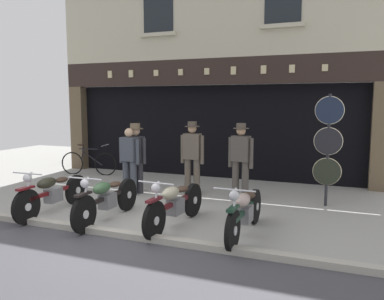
% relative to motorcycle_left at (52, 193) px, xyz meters
% --- Properties ---
extents(ground, '(21.17, 22.00, 0.18)m').
position_rel_motorcycle_left_xyz_m(ground, '(1.58, -1.69, -0.46)').
color(ground, '#999893').
extents(shop_facade, '(9.47, 4.42, 6.29)m').
position_rel_motorcycle_left_xyz_m(shop_facade, '(1.58, 6.31, 1.29)').
color(shop_facade, black).
rests_on(shop_facade, ground).
extents(motorcycle_left, '(0.62, 2.01, 0.90)m').
position_rel_motorcycle_left_xyz_m(motorcycle_left, '(0.00, 0.00, 0.00)').
color(motorcycle_left, black).
rests_on(motorcycle_left, ground).
extents(motorcycle_center_left, '(0.62, 2.05, 0.91)m').
position_rel_motorcycle_left_xyz_m(motorcycle_center_left, '(1.21, 0.00, 0.00)').
color(motorcycle_center_left, black).
rests_on(motorcycle_center_left, ground).
extents(motorcycle_center, '(0.62, 2.01, 0.91)m').
position_rel_motorcycle_left_xyz_m(motorcycle_center, '(2.48, 0.13, -0.00)').
color(motorcycle_center, black).
rests_on(motorcycle_center, ground).
extents(motorcycle_center_right, '(0.62, 1.99, 0.90)m').
position_rel_motorcycle_left_xyz_m(motorcycle_center_right, '(3.69, 0.13, -0.01)').
color(motorcycle_center_right, black).
rests_on(motorcycle_center_right, ground).
extents(salesman_left, '(0.55, 0.28, 1.54)m').
position_rel_motorcycle_left_xyz_m(salesman_left, '(0.56, 1.90, 0.43)').
color(salesman_left, '#3D424C').
rests_on(salesman_left, ground).
extents(shopkeeper_center, '(0.56, 0.33, 1.69)m').
position_rel_motorcycle_left_xyz_m(shopkeeper_center, '(1.92, 2.39, 0.52)').
color(shopkeeper_center, brown).
rests_on(shopkeeper_center, ground).
extents(salesman_right, '(0.56, 0.33, 1.68)m').
position_rel_motorcycle_left_xyz_m(salesman_right, '(3.07, 2.29, 0.51)').
color(salesman_right, '#47423D').
rests_on(salesman_right, ground).
extents(assistant_far_right, '(0.56, 0.37, 1.63)m').
position_rel_motorcycle_left_xyz_m(assistant_far_right, '(0.60, 2.13, 0.50)').
color(assistant_far_right, '#2D2D33').
rests_on(assistant_far_right, ground).
extents(tyre_sign_pole, '(0.57, 0.06, 2.29)m').
position_rel_motorcycle_left_xyz_m(tyre_sign_pole, '(4.82, 2.50, 0.90)').
color(tyre_sign_pole, '#232328').
rests_on(tyre_sign_pole, ground).
extents(advert_board_near, '(0.74, 0.03, 1.07)m').
position_rel_motorcycle_left_xyz_m(advert_board_near, '(-0.49, 4.70, 1.16)').
color(advert_board_near, silver).
extents(advert_board_far, '(0.65, 0.03, 1.11)m').
position_rel_motorcycle_left_xyz_m(advert_board_far, '(-1.71, 4.70, 1.12)').
color(advert_board_far, silver).
extents(leaning_bicycle, '(1.70, 0.53, 0.93)m').
position_rel_motorcycle_left_xyz_m(leaning_bicycle, '(-1.84, 3.62, -0.05)').
color(leaning_bicycle, black).
rests_on(leaning_bicycle, ground).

